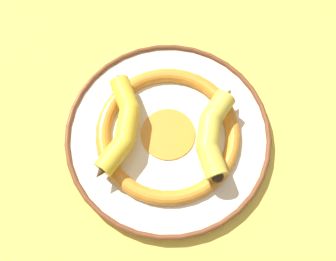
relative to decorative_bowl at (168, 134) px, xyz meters
The scene contains 4 objects.
ground_plane 0.05m from the decorative_bowl, 131.64° to the right, with size 2.80×2.80×0.00m, color gold.
decorative_bowl is the anchor object (origin of this frame).
banana_a 0.09m from the decorative_bowl, 132.97° to the left, with size 0.15×0.13×0.04m.
banana_b 0.09m from the decorative_bowl, 41.35° to the right, with size 0.16×0.14×0.04m.
Camera 1 is at (0.19, 0.22, 0.69)m, focal length 42.00 mm.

